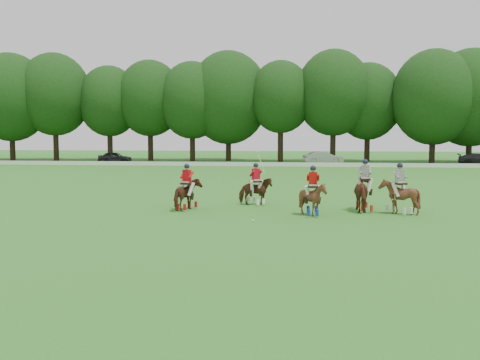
# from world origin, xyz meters

# --- Properties ---
(ground) EXTENTS (180.00, 180.00, 0.00)m
(ground) POSITION_xyz_m (0.00, 0.00, 0.00)
(ground) COLOR #2B7020
(ground) RESTS_ON ground
(tree_line) EXTENTS (117.98, 14.32, 14.75)m
(tree_line) POSITION_xyz_m (0.26, 48.05, 8.23)
(tree_line) COLOR black
(tree_line) RESTS_ON ground
(boundary_rail) EXTENTS (120.00, 0.10, 0.44)m
(boundary_rail) POSITION_xyz_m (0.00, 38.00, 0.22)
(boundary_rail) COLOR white
(boundary_rail) RESTS_ON ground
(car_left) EXTENTS (4.23, 2.12, 1.38)m
(car_left) POSITION_xyz_m (-20.07, 42.50, 0.69)
(car_left) COLOR black
(car_left) RESTS_ON ground
(car_mid) EXTENTS (4.88, 2.96, 1.52)m
(car_mid) POSITION_xyz_m (5.17, 42.50, 0.76)
(car_mid) COLOR #95959A
(car_mid) RESTS_ON ground
(car_right) EXTENTS (4.96, 2.74, 1.36)m
(car_right) POSITION_xyz_m (22.78, 42.50, 0.68)
(car_right) COLOR black
(car_right) RESTS_ON ground
(polo_red_a) EXTENTS (1.26, 1.88, 2.19)m
(polo_red_a) POSITION_xyz_m (-2.64, 3.64, 0.78)
(polo_red_a) COLOR #4F2315
(polo_red_a) RESTS_ON ground
(polo_red_b) EXTENTS (1.80, 1.74, 2.66)m
(polo_red_b) POSITION_xyz_m (0.41, 5.83, 0.74)
(polo_red_b) COLOR #4F2315
(polo_red_b) RESTS_ON ground
(polo_red_c) EXTENTS (1.21, 1.35, 2.20)m
(polo_red_c) POSITION_xyz_m (3.19, 2.62, 0.78)
(polo_red_c) COLOR #4F2315
(polo_red_c) RESTS_ON ground
(polo_stripe_a) EXTENTS (1.29, 2.09, 2.41)m
(polo_stripe_a) POSITION_xyz_m (5.60, 4.26, 0.88)
(polo_stripe_a) COLOR #4F2315
(polo_stripe_a) RESTS_ON ground
(polo_stripe_b) EXTENTS (1.83, 1.88, 2.29)m
(polo_stripe_b) POSITION_xyz_m (7.03, 3.52, 0.82)
(polo_stripe_b) COLOR #4F2315
(polo_stripe_b) RESTS_ON ground
(polo_ball) EXTENTS (0.09, 0.09, 0.09)m
(polo_ball) POSITION_xyz_m (0.73, 0.74, 0.04)
(polo_ball) COLOR white
(polo_ball) RESTS_ON ground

